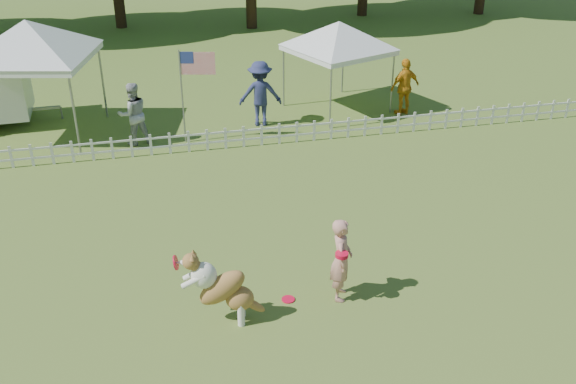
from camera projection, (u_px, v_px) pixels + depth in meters
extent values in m
plane|color=#40631F|center=(295.00, 298.00, 11.55)|extent=(120.00, 120.00, 0.00)
imported|color=tan|center=(341.00, 259.00, 11.23)|extent=(0.54, 0.66, 1.58)
cylinder|color=red|center=(288.00, 299.00, 11.49)|extent=(0.31, 0.31, 0.02)
imported|color=#ABAAB0|center=(133.00, 114.00, 17.48)|extent=(1.00, 0.87, 1.74)
imported|color=navy|center=(260.00, 94.00, 18.73)|extent=(1.34, 0.89, 1.93)
imported|color=orange|center=(405.00, 87.00, 19.57)|extent=(1.10, 0.68, 1.75)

